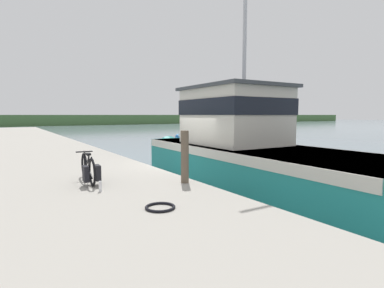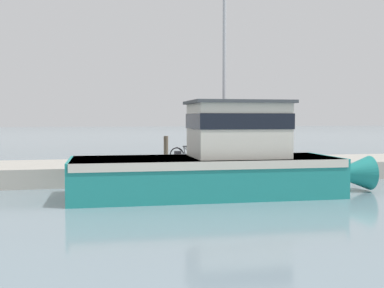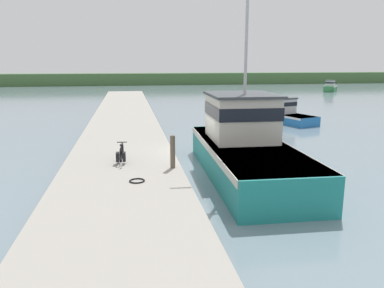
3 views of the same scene
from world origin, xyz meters
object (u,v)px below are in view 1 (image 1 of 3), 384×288
object	(u,v)px
boat_white_moored	(205,123)
fishing_boat_main	(246,149)
boat_red_outer	(273,123)
mooring_post	(185,157)
water_bottle_by_bike	(100,186)
bicycle_touring	(89,170)
boat_orange_near	(206,135)
boat_blue_far	(280,126)

from	to	relation	value
boat_white_moored	fishing_boat_main	bearing A→B (deg)	94.32
boat_white_moored	boat_red_outer	world-z (taller)	boat_red_outer
boat_white_moored	mooring_post	world-z (taller)	mooring_post
mooring_post	water_bottle_by_bike	bearing A→B (deg)	172.65
mooring_post	water_bottle_by_bike	xyz separation A→B (m)	(-2.12, 0.27, -0.56)
bicycle_touring	boat_orange_near	bearing A→B (deg)	49.34
boat_red_outer	boat_white_moored	bearing A→B (deg)	146.57
boat_blue_far	water_bottle_by_bike	bearing A→B (deg)	-79.95
boat_orange_near	boat_red_outer	world-z (taller)	boat_red_outer
bicycle_touring	water_bottle_by_bike	world-z (taller)	bicycle_touring
fishing_boat_main	water_bottle_by_bike	xyz separation A→B (m)	(-5.67, -1.27, -0.41)
boat_white_moored	mooring_post	size ratio (longest dim) A/B	3.51
fishing_boat_main	boat_white_moored	xyz separation A→B (m)	(30.47, 45.94, -0.60)
fishing_boat_main	boat_red_outer	bearing A→B (deg)	42.86
boat_white_moored	boat_red_outer	bearing A→B (deg)	179.97
fishing_boat_main	boat_blue_far	size ratio (longest dim) A/B	1.56
boat_red_outer	bicycle_touring	size ratio (longest dim) A/B	4.59
boat_white_moored	bicycle_touring	world-z (taller)	boat_white_moored
boat_white_moored	bicycle_touring	xyz separation A→B (m)	(-36.14, -46.20, 0.43)
boat_white_moored	boat_orange_near	distance (m)	38.94
fishing_boat_main	water_bottle_by_bike	size ratio (longest dim) A/B	50.22
boat_red_outer	mooring_post	bearing A→B (deg)	-135.53
bicycle_touring	water_bottle_by_bike	xyz separation A→B (m)	(-0.00, -1.01, -0.24)
water_bottle_by_bike	boat_white_moored	bearing A→B (deg)	52.57
bicycle_touring	mooring_post	world-z (taller)	mooring_post
boat_orange_near	boat_blue_far	bearing A→B (deg)	8.89
boat_white_moored	boat_orange_near	size ratio (longest dim) A/B	0.73
mooring_post	bicycle_touring	bearing A→B (deg)	148.66
boat_orange_near	bicycle_touring	bearing A→B (deg)	-152.66
water_bottle_by_bike	mooring_post	bearing A→B (deg)	-7.35
boat_red_outer	mooring_post	xyz separation A→B (m)	(-45.73, -38.37, 0.68)
fishing_boat_main	bicycle_touring	bearing A→B (deg)	-175.66
boat_blue_far	water_bottle_by_bike	size ratio (longest dim) A/B	32.23
boat_orange_near	water_bottle_by_bike	distance (m)	20.62
boat_blue_far	boat_white_moored	world-z (taller)	boat_blue_far
boat_orange_near	mooring_post	xyz separation A→B (m)	(-11.70, -15.58, 0.76)
boat_white_moored	bicycle_touring	size ratio (longest dim) A/B	2.68
fishing_boat_main	boat_orange_near	xyz separation A→B (m)	(8.14, 14.04, -0.62)
boat_blue_far	mooring_post	size ratio (longest dim) A/B	5.76
boat_blue_far	boat_orange_near	size ratio (longest dim) A/B	1.20
boat_orange_near	boat_red_outer	xyz separation A→B (m)	(34.04, 22.79, 0.08)
boat_blue_far	bicycle_touring	bearing A→B (deg)	-80.93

